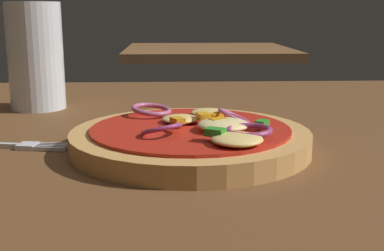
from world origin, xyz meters
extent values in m
cube|color=brown|center=(0.00, 0.00, 0.02)|extent=(1.46, 0.94, 0.03)
cylinder|color=tan|center=(0.02, -0.02, 0.04)|extent=(0.23, 0.23, 0.02)
cylinder|color=red|center=(0.02, -0.02, 0.05)|extent=(0.20, 0.20, 0.00)
ellipsoid|color=#EFCC72|center=(0.04, 0.03, 0.06)|extent=(0.04, 0.04, 0.01)
ellipsoid|color=#EFCC72|center=(0.06, -0.09, 0.06)|extent=(0.04, 0.04, 0.01)
ellipsoid|color=#F4DB8E|center=(0.05, -0.04, 0.06)|extent=(0.05, 0.05, 0.01)
ellipsoid|color=#EFCC72|center=(0.01, 0.00, 0.06)|extent=(0.04, 0.04, 0.01)
torus|color=#93386B|center=(0.07, -0.07, 0.06)|extent=(0.05, 0.05, 0.01)
torus|color=#B25984|center=(-0.02, 0.04, 0.06)|extent=(0.06, 0.06, 0.01)
torus|color=#B25984|center=(0.07, 0.00, 0.06)|extent=(0.04, 0.04, 0.02)
torus|color=#93386B|center=(-0.01, -0.05, 0.06)|extent=(0.05, 0.05, 0.02)
cube|color=orange|center=(0.03, -0.01, 0.06)|extent=(0.02, 0.02, 0.01)
cube|color=orange|center=(0.05, -0.03, 0.06)|extent=(0.02, 0.02, 0.01)
cube|color=orange|center=(0.01, -0.02, 0.06)|extent=(0.02, 0.02, 0.01)
cube|color=orange|center=(0.05, 0.00, 0.06)|extent=(0.02, 0.02, 0.01)
cube|color=#2D8C28|center=(0.04, -0.08, 0.06)|extent=(0.02, 0.02, 0.01)
cube|color=#2D8C28|center=(0.09, -0.04, 0.06)|extent=(0.02, 0.02, 0.01)
cube|color=silver|center=(-0.14, -0.01, 0.03)|extent=(0.02, 0.02, 0.01)
cube|color=silver|center=(-0.12, -0.02, 0.03)|extent=(0.03, 0.01, 0.00)
cube|color=silver|center=(-0.12, -0.02, 0.03)|extent=(0.03, 0.01, 0.00)
cube|color=silver|center=(-0.12, -0.01, 0.03)|extent=(0.03, 0.01, 0.00)
cube|color=silver|center=(-0.12, -0.01, 0.03)|extent=(0.03, 0.01, 0.00)
cylinder|color=silver|center=(-0.18, 0.20, 0.10)|extent=(0.08, 0.08, 0.15)
cylinder|color=#C67214|center=(-0.18, 0.20, 0.07)|extent=(0.07, 0.07, 0.08)
cylinder|color=white|center=(-0.18, 0.20, 0.12)|extent=(0.06, 0.06, 0.01)
cube|color=brown|center=(0.15, 1.43, 0.02)|extent=(0.62, 0.60, 0.03)
camera|label=1|loc=(0.00, -0.50, 0.16)|focal=46.92mm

